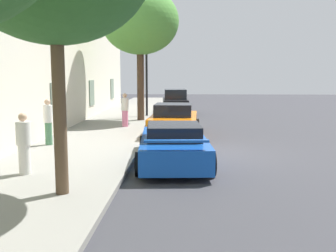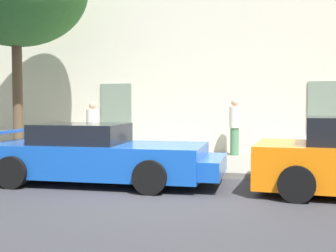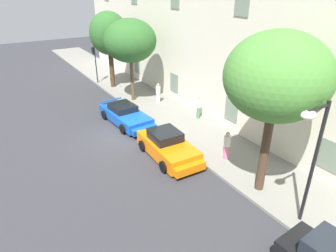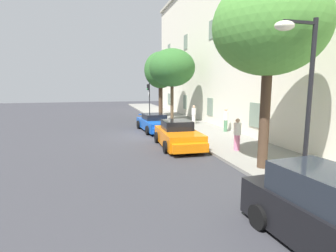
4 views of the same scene
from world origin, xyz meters
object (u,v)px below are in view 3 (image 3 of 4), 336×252
tree_midblock (277,77)px  street_lamp (312,145)px  tree_near_kerb (109,34)px  tree_far_end (130,41)px  sportscar_red_lead (127,116)px  traffic_light (94,58)px  pedestrian_admiring (227,145)px  pedestrian_strolling (199,107)px  pedestrian_bystander (158,93)px  sportscar_yellow_flank (169,148)px

tree_midblock → street_lamp: tree_midblock is taller
tree_near_kerb → tree_far_end: (4.19, 0.05, 0.00)m
tree_far_end → street_lamp: (16.20, -0.75, -1.16)m
sportscar_red_lead → street_lamp: street_lamp is taller
sportscar_red_lead → traffic_light: bearing=172.0°
pedestrian_admiring → pedestrian_strolling: size_ratio=0.97×
street_lamp → pedestrian_bystander: size_ratio=3.26×
sportscar_yellow_flank → traffic_light: (-15.26, 1.27, 1.94)m
tree_midblock → street_lamp: bearing=-13.6°
pedestrian_admiring → pedestrian_bystander: (-9.43, 1.20, -0.03)m
sportscar_red_lead → tree_midblock: (10.20, 2.12, 4.98)m
traffic_light → pedestrian_admiring: (17.22, 1.21, -1.58)m
sportscar_yellow_flank → pedestrian_strolling: 5.55m
tree_midblock → sportscar_yellow_flank: bearing=-157.3°
sportscar_yellow_flank → tree_far_end: bearing=166.4°
sportscar_yellow_flank → pedestrian_admiring: size_ratio=2.79×
sportscar_red_lead → pedestrian_admiring: (7.37, 2.59, 0.40)m
tree_midblock → tree_near_kerb: bearing=179.6°
street_lamp → pedestrian_admiring: (-5.16, 1.03, -2.80)m
traffic_light → street_lamp: street_lamp is taller
sportscar_red_lead → traffic_light: (-9.86, 1.38, 1.98)m
pedestrian_admiring → street_lamp: bearing=-11.3°
sportscar_yellow_flank → traffic_light: size_ratio=1.29×
sportscar_red_lead → tree_near_kerb: size_ratio=0.76×
traffic_light → pedestrian_admiring: 17.34m
traffic_light → pedestrian_strolling: bearing=15.1°
sportscar_yellow_flank → pedestrian_bystander: bearing=153.8°
sportscar_red_lead → pedestrian_bystander: (-2.06, 3.79, 0.37)m
tree_near_kerb → pedestrian_admiring: bearing=1.2°
sportscar_red_lead → tree_far_end: size_ratio=0.79×
sportscar_yellow_flank → tree_midblock: 7.17m
street_lamp → tree_far_end: bearing=177.3°
tree_near_kerb → tree_midblock: 18.08m
sportscar_yellow_flank → tree_midblock: (4.80, 2.01, 4.94)m
sportscar_yellow_flank → pedestrian_admiring: pedestrian_admiring is taller
sportscar_red_lead → pedestrian_admiring: 7.82m
pedestrian_bystander → tree_far_end: bearing=-137.5°
tree_midblock → traffic_light: size_ratio=2.05×
tree_near_kerb → tree_midblock: tree_midblock is taller
tree_far_end → pedestrian_bystander: bearing=42.5°
tree_near_kerb → street_lamp: size_ratio=1.29×
sportscar_red_lead → pedestrian_admiring: size_ratio=3.11×
sportscar_red_lead → sportscar_yellow_flank: sportscar_yellow_flank is taller
sportscar_red_lead → traffic_light: size_ratio=1.44×
pedestrian_admiring → pedestrian_bystander: 9.50m
pedestrian_strolling → pedestrian_bystander: pedestrian_strolling is taller
tree_near_kerb → tree_far_end: bearing=0.7°
pedestrian_strolling → sportscar_yellow_flank: bearing=-54.5°
street_lamp → pedestrian_strolling: street_lamp is taller
traffic_light → pedestrian_strolling: 12.57m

